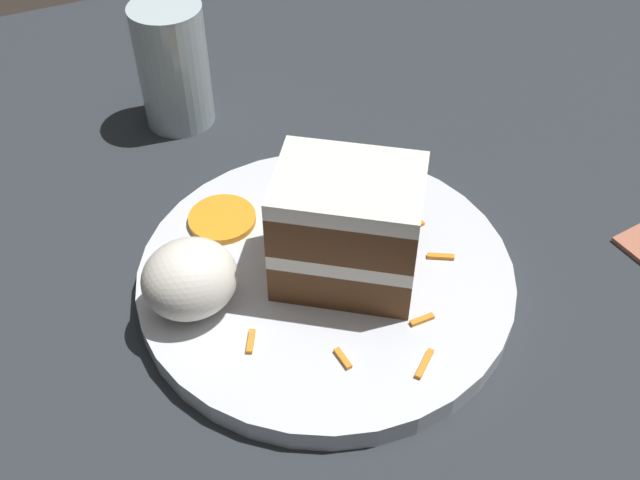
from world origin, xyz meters
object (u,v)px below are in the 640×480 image
Objects in this scene: cake_slice at (347,228)px; orange_garnish at (222,219)px; plate at (320,279)px; drinking_glass at (174,73)px; cream_dollop at (190,279)px.

cake_slice is 0.11m from orange_garnish.
plate is 2.40× the size of drinking_glass.
cake_slice is 1.07× the size of drinking_glass.
orange_garnish is at bearing -95.23° from drinking_glass.
orange_garnish is 0.17m from drinking_glass.
cake_slice is 0.11m from cream_dollop.
plate is 2.25× the size of cake_slice.
cream_dollop is at bearing -104.10° from drinking_glass.
cream_dollop is (-0.11, 0.02, -0.02)m from cake_slice.
drinking_glass is (0.06, 0.24, 0.00)m from cream_dollop.
cake_slice reaches higher than plate.
orange_garnish is (0.04, 0.07, -0.02)m from cream_dollop.
plate is 4.19× the size of cream_dollop.
plate is 0.25m from drinking_glass.
plate is 5.24× the size of orange_garnish.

